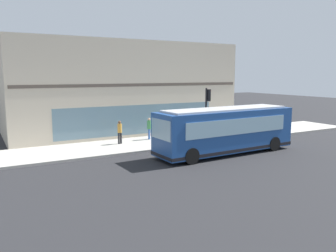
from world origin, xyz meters
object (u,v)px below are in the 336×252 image
city_bus_nearside (226,131)px  pedestrian_near_hydrant (120,131)px  pedestrian_by_light_pole (149,127)px  fire_hydrant (236,130)px  traffic_light_near_corner (207,104)px

city_bus_nearside → pedestrian_near_hydrant: (5.86, 5.25, -0.41)m
city_bus_nearside → pedestrian_by_light_pole: size_ratio=5.86×
fire_hydrant → pedestrian_by_light_pole: (1.35, 7.74, 0.63)m
pedestrian_near_hydrant → pedestrian_by_light_pole: 2.74m
fire_hydrant → pedestrian_near_hydrant: pedestrian_near_hydrant is taller
city_bus_nearside → pedestrian_near_hydrant: 7.88m
traffic_light_near_corner → fire_hydrant: 5.12m
traffic_light_near_corner → fire_hydrant: bearing=-69.7°
pedestrian_near_hydrant → city_bus_nearside: bearing=-138.1°
pedestrian_near_hydrant → pedestrian_by_light_pole: bearing=-79.1°
traffic_light_near_corner → pedestrian_near_hydrant: bearing=69.1°
fire_hydrant → pedestrian_near_hydrant: size_ratio=0.43×
fire_hydrant → pedestrian_by_light_pole: 7.88m
traffic_light_near_corner → fire_hydrant: size_ratio=5.55×
city_bus_nearside → pedestrian_by_light_pole: 6.88m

